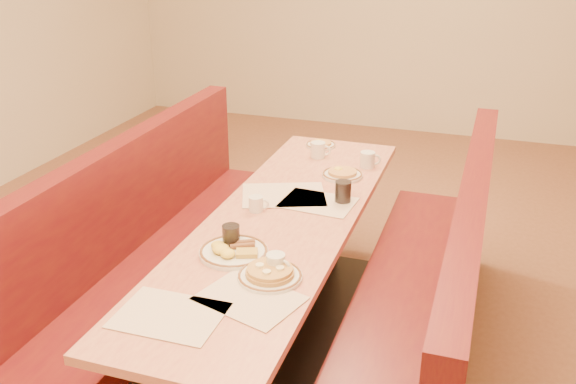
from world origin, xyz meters
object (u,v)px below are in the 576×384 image
(eggs_plate, at_px, (233,251))
(coffee_mug_c, at_px, (368,159))
(booth_right, at_px, (425,312))
(booth_left, at_px, (156,264))
(soda_tumbler_mid, at_px, (343,192))
(coffee_mug_d, at_px, (319,150))
(pancake_plate, at_px, (270,274))
(diner_table, at_px, (282,284))
(coffee_mug_b, at_px, (257,204))
(soda_tumbler_near, at_px, (231,237))
(coffee_mug_a, at_px, (276,263))

(eggs_plate, xyz_separation_m, coffee_mug_c, (0.34, 1.25, 0.03))
(booth_right, height_order, eggs_plate, booth_right)
(booth_left, relative_size, soda_tumbler_mid, 21.55)
(booth_left, bearing_deg, coffee_mug_d, 53.57)
(pancake_plate, distance_m, soda_tumbler_mid, 0.85)
(booth_right, relative_size, coffee_mug_c, 20.34)
(diner_table, bearing_deg, coffee_mug_b, 163.84)
(coffee_mug_c, xyz_separation_m, coffee_mug_d, (-0.32, 0.07, 0.00))
(diner_table, distance_m, soda_tumbler_near, 0.57)
(diner_table, height_order, coffee_mug_d, coffee_mug_d)
(soda_tumbler_near, xyz_separation_m, soda_tumbler_mid, (0.35, 0.64, 0.00))
(eggs_plate, bearing_deg, coffee_mug_a, -19.96)
(coffee_mug_a, bearing_deg, diner_table, 121.48)
(eggs_plate, height_order, soda_tumbler_near, soda_tumbler_near)
(coffee_mug_b, height_order, coffee_mug_c, coffee_mug_c)
(coffee_mug_a, height_order, coffee_mug_d, coffee_mug_d)
(eggs_plate, bearing_deg, pancake_plate, -31.63)
(coffee_mug_d, relative_size, soda_tumbler_near, 1.17)
(diner_table, bearing_deg, coffee_mug_d, 94.40)
(coffee_mug_b, height_order, coffee_mug_d, coffee_mug_d)
(diner_table, xyz_separation_m, coffee_mug_c, (0.26, 0.83, 0.42))
(pancake_plate, xyz_separation_m, soda_tumbler_mid, (0.10, 0.84, 0.04))
(diner_table, height_order, eggs_plate, eggs_plate)
(booth_left, distance_m, pancake_plate, 1.11)
(eggs_plate, bearing_deg, soda_tumbler_mid, 65.67)
(eggs_plate, bearing_deg, coffee_mug_c, 74.92)
(coffee_mug_a, xyz_separation_m, coffee_mug_c, (0.10, 1.33, 0.00))
(eggs_plate, distance_m, coffee_mug_a, 0.25)
(coffee_mug_a, xyz_separation_m, coffee_mug_d, (-0.22, 1.40, 0.01))
(coffee_mug_a, relative_size, coffee_mug_b, 1.10)
(coffee_mug_d, bearing_deg, soda_tumbler_near, -94.49)
(booth_left, bearing_deg, eggs_plate, -32.68)
(pancake_plate, distance_m, coffee_mug_a, 0.06)
(coffee_mug_a, distance_m, coffee_mug_b, 0.62)
(diner_table, xyz_separation_m, coffee_mug_b, (-0.15, 0.04, 0.42))
(diner_table, relative_size, booth_left, 1.00)
(eggs_plate, relative_size, coffee_mug_a, 2.72)
(pancake_plate, xyz_separation_m, coffee_mug_d, (-0.21, 1.45, 0.03))
(booth_right, xyz_separation_m, soda_tumbler_near, (-0.85, -0.35, 0.44))
(booth_left, bearing_deg, soda_tumbler_mid, 16.51)
(coffee_mug_a, bearing_deg, soda_tumbler_mid, 98.43)
(eggs_plate, distance_m, coffee_mug_c, 1.29)
(coffee_mug_c, bearing_deg, booth_left, -152.47)
(coffee_mug_c, height_order, soda_tumbler_near, soda_tumbler_near)
(eggs_plate, bearing_deg, coffee_mug_d, 89.49)
(diner_table, distance_m, pancake_plate, 0.70)
(booth_left, height_order, coffee_mug_d, booth_left)
(pancake_plate, distance_m, eggs_plate, 0.26)
(coffee_mug_d, bearing_deg, coffee_mug_b, -97.59)
(booth_left, relative_size, coffee_mug_a, 22.33)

